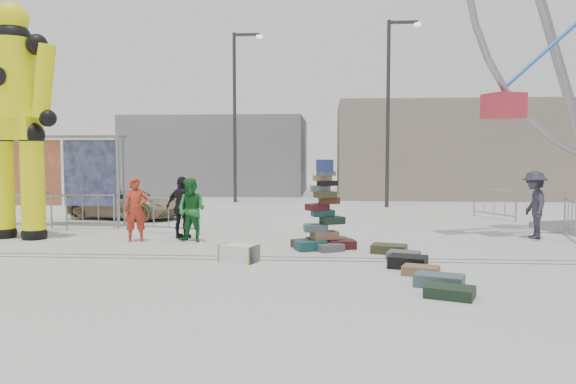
# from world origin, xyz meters

# --- Properties ---
(ground) EXTENTS (90.00, 90.00, 0.00)m
(ground) POSITION_xyz_m (0.00, 0.00, 0.00)
(ground) COLOR #9E9E99
(ground) RESTS_ON ground
(track_line_near) EXTENTS (40.00, 0.04, 0.01)m
(track_line_near) POSITION_xyz_m (0.00, 0.60, 0.00)
(track_line_near) COLOR #47443F
(track_line_near) RESTS_ON ground
(track_line_far) EXTENTS (40.00, 0.04, 0.01)m
(track_line_far) POSITION_xyz_m (0.00, 1.00, 0.00)
(track_line_far) COLOR #47443F
(track_line_far) RESTS_ON ground
(building_right) EXTENTS (12.00, 8.00, 5.00)m
(building_right) POSITION_xyz_m (7.00, 20.00, 2.50)
(building_right) COLOR gray
(building_right) RESTS_ON ground
(building_left) EXTENTS (10.00, 8.00, 4.40)m
(building_left) POSITION_xyz_m (-6.00, 22.00, 2.20)
(building_left) COLOR gray
(building_left) RESTS_ON ground
(lamp_post_right) EXTENTS (1.41, 0.25, 8.00)m
(lamp_post_right) POSITION_xyz_m (3.09, 13.00, 4.48)
(lamp_post_right) COLOR #2D2D30
(lamp_post_right) RESTS_ON ground
(lamp_post_left) EXTENTS (1.41, 0.25, 8.00)m
(lamp_post_left) POSITION_xyz_m (-3.91, 15.00, 4.48)
(lamp_post_left) COLOR #2D2D30
(lamp_post_left) RESTS_ON ground
(suitcase_tower) EXTENTS (1.66, 1.44, 2.20)m
(suitcase_tower) POSITION_xyz_m (0.35, 2.26, 0.61)
(suitcase_tower) COLOR #174747
(suitcase_tower) RESTS_ON ground
(crash_test_dummy) EXTENTS (2.64, 1.16, 6.60)m
(crash_test_dummy) POSITION_xyz_m (-8.06, 3.25, 3.48)
(crash_test_dummy) COLOR black
(crash_test_dummy) RESTS_ON ground
(banner_scaffold) EXTENTS (4.02, 0.68, 2.91)m
(banner_scaffold) POSITION_xyz_m (-8.04, 5.83, 2.19)
(banner_scaffold) COLOR gray
(banner_scaffold) RESTS_ON ground
(steamer_trunk) EXTENTS (0.90, 0.72, 0.37)m
(steamer_trunk) POSITION_xyz_m (-1.47, 0.38, 0.18)
(steamer_trunk) COLOR silver
(steamer_trunk) RESTS_ON ground
(row_case_0) EXTENTS (0.92, 0.75, 0.20)m
(row_case_0) POSITION_xyz_m (1.90, 1.70, 0.10)
(row_case_0) COLOR #37391C
(row_case_0) RESTS_ON ground
(row_case_1) EXTENTS (0.81, 0.71, 0.18)m
(row_case_1) POSITION_xyz_m (2.14, 0.95, 0.09)
(row_case_1) COLOR #53565A
(row_case_1) RESTS_ON ground
(row_case_2) EXTENTS (0.89, 0.76, 0.25)m
(row_case_2) POSITION_xyz_m (2.10, -0.01, 0.13)
(row_case_2) COLOR black
(row_case_2) RESTS_ON ground
(row_case_3) EXTENTS (0.79, 0.63, 0.18)m
(row_case_3) POSITION_xyz_m (2.25, -0.69, 0.09)
(row_case_3) COLOR brown
(row_case_3) RESTS_ON ground
(row_case_4) EXTENTS (0.95, 0.75, 0.23)m
(row_case_4) POSITION_xyz_m (2.42, -1.62, 0.11)
(row_case_4) COLOR #42585F
(row_case_4) RESTS_ON ground
(row_case_5) EXTENTS (0.91, 0.78, 0.19)m
(row_case_5) POSITION_xyz_m (2.45, -2.35, 0.09)
(row_case_5) COLOR black
(row_case_5) RESTS_ON ground
(barricade_dummy_a) EXTENTS (2.00, 0.37, 1.10)m
(barricade_dummy_a) POSITION_xyz_m (-8.45, 4.98, 0.55)
(barricade_dummy_a) COLOR gray
(barricade_dummy_a) RESTS_ON ground
(barricade_dummy_b) EXTENTS (2.00, 0.13, 1.10)m
(barricade_dummy_b) POSITION_xyz_m (-7.19, 5.35, 0.55)
(barricade_dummy_b) COLOR gray
(barricade_dummy_b) RESTS_ON ground
(barricade_dummy_c) EXTENTS (1.96, 0.61, 1.10)m
(barricade_dummy_c) POSITION_xyz_m (-4.22, 4.51, 0.55)
(barricade_dummy_c) COLOR gray
(barricade_dummy_c) RESTS_ON ground
(barricade_wheel_front) EXTENTS (0.52, 1.98, 1.10)m
(barricade_wheel_front) POSITION_xyz_m (7.11, 4.21, 0.55)
(barricade_wheel_front) COLOR gray
(barricade_wheel_front) RESTS_ON ground
(barricade_wheel_back) EXTENTS (1.04, 1.81, 1.10)m
(barricade_wheel_back) POSITION_xyz_m (6.40, 8.96, 0.55)
(barricade_wheel_back) COLOR gray
(barricade_wheel_back) RESTS_ON ground
(pedestrian_red) EXTENTS (0.72, 0.58, 1.70)m
(pedestrian_red) POSITION_xyz_m (-4.67, 3.02, 0.85)
(pedestrian_red) COLOR #AB2C18
(pedestrian_red) RESTS_ON ground
(pedestrian_green) EXTENTS (1.00, 0.89, 1.70)m
(pedestrian_green) POSITION_xyz_m (-3.16, 3.02, 0.85)
(pedestrian_green) COLOR #1B6E27
(pedestrian_green) RESTS_ON ground
(pedestrian_black) EXTENTS (1.09, 0.70, 1.72)m
(pedestrian_black) POSITION_xyz_m (-3.54, 3.57, 0.86)
(pedestrian_black) COLOR black
(pedestrian_black) RESTS_ON ground
(pedestrian_grey) EXTENTS (0.80, 1.27, 1.87)m
(pedestrian_grey) POSITION_xyz_m (6.13, 4.29, 0.94)
(pedestrian_grey) COLOR #272734
(pedestrian_grey) RESTS_ON ground
(parked_suv) EXTENTS (4.43, 2.76, 1.14)m
(parked_suv) POSITION_xyz_m (-6.79, 8.07, 0.57)
(parked_suv) COLOR #8B7F5A
(parked_suv) RESTS_ON ground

